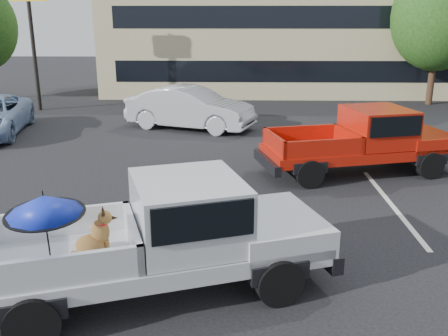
{
  "coord_description": "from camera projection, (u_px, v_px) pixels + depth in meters",
  "views": [
    {
      "loc": [
        -0.75,
        -9.2,
        4.36
      ],
      "look_at": [
        -0.97,
        0.66,
        1.3
      ],
      "focal_mm": 40.0,
      "sensor_mm": 36.0,
      "label": 1
    }
  ],
  "objects": [
    {
      "name": "tree_right",
      "position": [
        439.0,
        17.0,
        23.9
      ],
      "size": [
        4.46,
        4.46,
        6.78
      ],
      "color": "#332114",
      "rests_on": "ground"
    },
    {
      "name": "motel_sign",
      "position": [
        29.0,
        7.0,
        22.27
      ],
      "size": [
        1.6,
        0.22,
        6.0
      ],
      "color": "black",
      "rests_on": "ground"
    },
    {
      "name": "stripe_left",
      "position": [
        141.0,
        202.0,
        12.03
      ],
      "size": [
        0.12,
        5.0,
        0.01
      ],
      "primitive_type": "cube",
      "color": "silver",
      "rests_on": "ground"
    },
    {
      "name": "motel_building",
      "position": [
        283.0,
        34.0,
        29.11
      ],
      "size": [
        20.4,
        8.4,
        6.3
      ],
      "color": "#C4B583",
      "rests_on": "ground"
    },
    {
      "name": "tree_back",
      "position": [
        342.0,
        13.0,
        31.55
      ],
      "size": [
        4.68,
        4.68,
        7.11
      ],
      "color": "#332114",
      "rests_on": "ground"
    },
    {
      "name": "ground",
      "position": [
        271.0,
        239.0,
        10.06
      ],
      "size": [
        90.0,
        90.0,
        0.0
      ],
      "primitive_type": "plane",
      "color": "black",
      "rests_on": "ground"
    },
    {
      "name": "silver_pickup",
      "position": [
        174.0,
        230.0,
        7.96
      ],
      "size": [
        6.02,
        3.65,
        2.06
      ],
      "rotation": [
        0.0,
        0.0,
        0.32
      ],
      "color": "black",
      "rests_on": "ground"
    },
    {
      "name": "silver_sedan",
      "position": [
        190.0,
        108.0,
        19.56
      ],
      "size": [
        5.31,
        3.36,
        1.65
      ],
      "primitive_type": "imported",
      "rotation": [
        0.0,
        0.0,
        1.22
      ],
      "color": "#B3B5BB",
      "rests_on": "ground"
    },
    {
      "name": "red_pickup",
      "position": [
        371.0,
        138.0,
        14.08
      ],
      "size": [
        5.89,
        3.23,
        1.84
      ],
      "rotation": [
        0.0,
        0.0,
        0.25
      ],
      "color": "black",
      "rests_on": "ground"
    },
    {
      "name": "stripe_right",
      "position": [
        391.0,
        204.0,
        11.91
      ],
      "size": [
        0.12,
        5.0,
        0.01
      ],
      "primitive_type": "cube",
      "color": "silver",
      "rests_on": "ground"
    }
  ]
}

